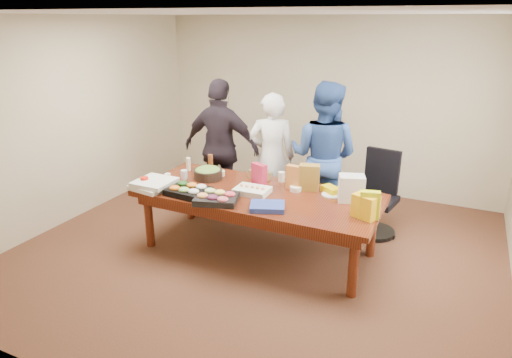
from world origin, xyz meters
The scene contains 36 objects.
floor centered at (0.00, 0.00, -0.01)m, with size 5.50×5.00×0.02m, color #47301E.
ceiling centered at (0.00, 0.00, 2.71)m, with size 5.50×5.00×0.02m, color white.
wall_back centered at (0.00, 2.50, 1.35)m, with size 5.50×0.04×2.70m, color beige.
wall_front centered at (0.00, -2.50, 1.35)m, with size 5.50×0.04×2.70m, color beige.
wall_left centered at (-2.75, 0.00, 1.35)m, with size 0.04×5.00×2.70m, color beige.
conference_table centered at (0.00, 0.00, 0.38)m, with size 2.80×1.20×0.75m, color #4C1C0F.
office_chair centered at (1.18, 1.03, 0.52)m, with size 0.53×0.53×1.05m, color black.
person_center centered at (-0.26, 0.98, 0.88)m, with size 0.64×0.42×1.75m, color white.
person_right centered at (0.45, 1.03, 0.96)m, with size 0.94×0.73×1.93m, color #284688.
person_left centered at (-0.96, 0.85, 0.95)m, with size 1.11×0.46×1.90m, color black.
veggie_tray centered at (-0.71, -0.38, 0.79)m, with size 0.46×0.36×0.07m, color black.
fruit_tray centered at (-0.30, -0.44, 0.78)m, with size 0.46×0.36×0.07m, color black.
sheet_cake centered at (-0.05, -0.05, 0.78)m, with size 0.39×0.29×0.07m, color white.
salad_bowl centered at (-0.78, 0.18, 0.81)m, with size 0.36×0.36×0.12m, color black.
chip_bag_blue centered at (0.28, -0.38, 0.78)m, with size 0.36×0.27×0.05m, color #293E9F.
chip_bag_red centered at (-0.07, 0.18, 0.89)m, with size 0.20×0.08×0.29m, color #A71D39.
chip_bag_yellow centered at (1.30, -0.16, 0.90)m, with size 0.20×0.08×0.29m, color #CBDB12.
chip_bag_orange centered at (0.32, 0.30, 0.89)m, with size 0.18×0.08×0.29m, color #CC7A34.
mayo_jar centered at (0.10, 0.47, 0.81)m, with size 0.08×0.08×0.12m, color white.
mustard_bottle centered at (-0.12, 0.42, 0.84)m, with size 0.06×0.06×0.17m, color #ECF533.
dressing_bottle centered at (-0.93, 0.50, 0.85)m, with size 0.07×0.07×0.20m, color brown.
ranch_bottle centered at (-1.17, 0.34, 0.84)m, with size 0.06×0.06×0.17m, color beige.
banana_bunch centered at (0.76, 0.36, 0.79)m, with size 0.22×0.13×0.07m, color #E2C700.
bread_loaf centered at (-0.18, 0.43, 0.80)m, with size 0.27×0.12×0.11m, color olive.
kraft_bag centered at (0.50, 0.34, 0.90)m, with size 0.24×0.14×0.31m, color olive.
red_cup centered at (-1.30, -0.41, 0.81)m, with size 0.09×0.09×0.13m, color red.
clear_cup_a centered at (-1.16, -0.14, 0.80)m, with size 0.08×0.08×0.10m, color white.
clear_cup_b centered at (-1.03, 0.03, 0.81)m, with size 0.09×0.09×0.12m, color white.
pizza_box_lower centered at (-1.20, -0.39, 0.77)m, with size 0.42×0.42×0.05m, color white.
pizza_box_upper centered at (-1.18, -0.38, 0.82)m, with size 0.42×0.42×0.05m, color white.
plate_a centered at (0.79, 0.29, 0.76)m, with size 0.23×0.23×0.01m, color silver.
plate_b centered at (0.88, 0.43, 0.76)m, with size 0.24×0.24×0.02m, color beige.
dip_bowl_a centered at (0.37, 0.24, 0.78)m, with size 0.13×0.13×0.05m, color silver.
dip_bowl_b centered at (-0.71, 0.33, 0.78)m, with size 0.15×0.15×0.06m, color beige.
grocery_bag_white centered at (1.02, 0.22, 0.90)m, with size 0.28×0.20×0.29m, color silver.
grocery_bag_yellow centered at (1.26, -0.15, 0.87)m, with size 0.24×0.17×0.24m, color #F8B40D.
Camera 1 is at (2.02, -4.36, 2.66)m, focal length 31.46 mm.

